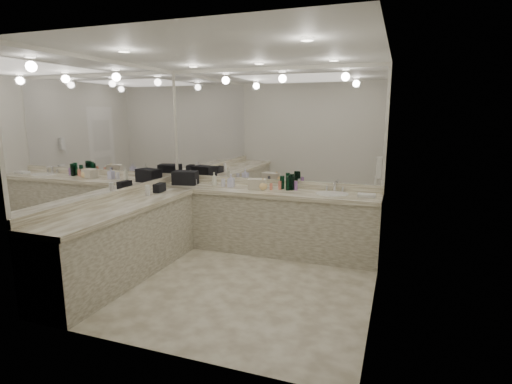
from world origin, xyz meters
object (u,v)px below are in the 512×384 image
at_px(cream_cosmetic_case, 257,184).
at_px(soap_bottle_a, 214,179).
at_px(wall_phone, 379,167).
at_px(soap_bottle_b, 231,181).
at_px(soap_bottle_c, 263,184).
at_px(hand_towel, 367,195).
at_px(sink, 332,194).
at_px(black_toiletry_bag, 185,178).

height_order(cream_cosmetic_case, soap_bottle_a, soap_bottle_a).
xyz_separation_m(wall_phone, soap_bottle_a, (-2.35, 0.52, -0.35)).
xyz_separation_m(cream_cosmetic_case, soap_bottle_a, (-0.69, 0.04, 0.03)).
relative_size(soap_bottle_a, soap_bottle_b, 1.04).
bearing_deg(soap_bottle_c, soap_bottle_a, 175.84).
bearing_deg(hand_towel, soap_bottle_c, -179.77).
height_order(hand_towel, soap_bottle_b, soap_bottle_b).
relative_size(sink, soap_bottle_a, 2.17).
relative_size(wall_phone, soap_bottle_a, 1.18).
height_order(sink, cream_cosmetic_case, cream_cosmetic_case).
distance_m(wall_phone, soap_bottle_c, 1.68).
bearing_deg(hand_towel, soap_bottle_a, 178.66).
relative_size(sink, soap_bottle_c, 2.67).
xyz_separation_m(soap_bottle_a, soap_bottle_b, (0.28, -0.01, -0.00)).
bearing_deg(black_toiletry_bag, hand_towel, -0.25).
xyz_separation_m(soap_bottle_a, soap_bottle_c, (0.78, -0.06, -0.02)).
bearing_deg(hand_towel, sink, 175.73).
bearing_deg(soap_bottle_b, soap_bottle_a, 176.98).
bearing_deg(soap_bottle_c, sink, 2.33).
bearing_deg(cream_cosmetic_case, soap_bottle_b, 161.31).
xyz_separation_m(sink, cream_cosmetic_case, (-1.06, -0.02, 0.08)).
bearing_deg(wall_phone, cream_cosmetic_case, 163.93).
bearing_deg(soap_bottle_c, hand_towel, 0.23).
distance_m(black_toiletry_bag, hand_towel, 2.66).
relative_size(hand_towel, soap_bottle_b, 1.16).
xyz_separation_m(black_toiletry_bag, soap_bottle_a, (0.46, 0.04, -0.00)).
bearing_deg(sink, cream_cosmetic_case, -178.85).
bearing_deg(soap_bottle_b, hand_towel, -1.10).
xyz_separation_m(cream_cosmetic_case, soap_bottle_b, (-0.41, 0.02, 0.02)).
bearing_deg(soap_bottle_a, sink, -0.59).
bearing_deg(cream_cosmetic_case, hand_towel, -15.79).
height_order(sink, soap_bottle_c, soap_bottle_c).
bearing_deg(sink, black_toiletry_bag, -179.44).
bearing_deg(wall_phone, black_toiletry_bag, 170.36).
bearing_deg(soap_bottle_a, soap_bottle_b, -3.02).
relative_size(black_toiletry_bag, soap_bottle_b, 1.86).
distance_m(wall_phone, cream_cosmetic_case, 1.77).
xyz_separation_m(sink, wall_phone, (0.61, -0.50, 0.46)).
height_order(hand_towel, soap_bottle_a, soap_bottle_a).
height_order(wall_phone, black_toiletry_bag, wall_phone).
height_order(sink, wall_phone, wall_phone).
distance_m(sink, black_toiletry_bag, 2.21).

